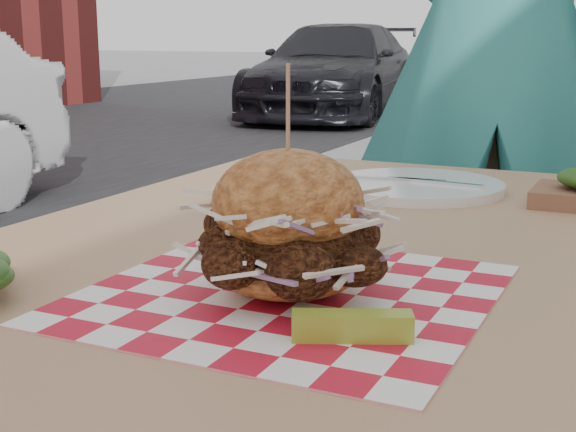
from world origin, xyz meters
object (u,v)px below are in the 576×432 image
object	(u,v)px
car_dark	(336,70)
patio_table	(330,306)
patio_chair	(483,221)
sandwich	(288,232)
diner	(495,52)

from	to	relation	value
car_dark	patio_table	distance (m)	9.07
patio_chair	car_dark	bearing A→B (deg)	96.45
patio_table	sandwich	size ratio (longest dim) A/B	5.72
diner	sandwich	distance (m)	1.21
patio_chair	sandwich	xyz separation A→B (m)	(0.07, -1.23, 0.26)
patio_table	sandwich	bearing A→B (deg)	-79.09
diner	car_dark	distance (m)	8.15
diner	patio_chair	size ratio (longest dim) A/B	2.00
car_dark	patio_table	size ratio (longest dim) A/B	3.20
sandwich	car_dark	bearing A→B (deg)	111.63
diner	patio_table	size ratio (longest dim) A/B	1.58
patio_table	patio_chair	xyz separation A→B (m)	(-0.03, 1.03, -0.12)
patio_chair	patio_table	bearing A→B (deg)	-106.25
diner	patio_table	bearing A→B (deg)	78.83
car_dark	sandwich	distance (m)	9.27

